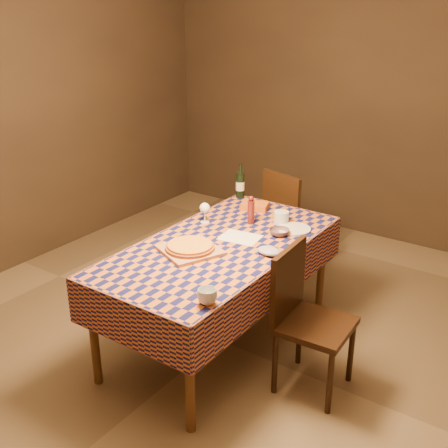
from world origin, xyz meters
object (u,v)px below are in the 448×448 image
Objects in this scene: white_plate at (294,229)px; chair_right at (304,312)px; cutting_board at (190,250)px; wine_bottle at (240,185)px; bowl at (279,232)px; chair_far at (289,216)px; pizza at (190,246)px; dining_table at (220,254)px.

chair_right is at bearing -55.74° from white_plate.
white_plate is at bearing 61.79° from cutting_board.
cutting_board is at bearing -73.71° from wine_bottle.
bowl is 0.15× the size of chair_far.
bowl is 0.15m from white_plate.
wine_bottle is 0.60m from chair_far.
bowl reaches higher than white_plate.
pizza reaches higher than cutting_board.
cutting_board is at bearing -118.21° from white_plate.
cutting_board is (-0.09, -0.21, 0.09)m from dining_table.
pizza reaches higher than white_plate.
bowl is 0.15× the size of chair_right.
pizza reaches higher than dining_table.
cutting_board is at bearing 180.00° from pizza.
pizza is at bearing -118.21° from white_plate.
wine_bottle is (-0.66, 0.50, 0.08)m from bowl.
white_plate is 0.94m from chair_far.
chair_right is (0.78, 0.13, -0.28)m from pizza.
chair_far reaches higher than dining_table.
wine_bottle is 0.30× the size of chair_right.
cutting_board is 0.37× the size of chair_far.
chair_far is at bearing 119.90° from white_plate.
dining_table is 0.71m from chair_right.
wine_bottle reaches higher than cutting_board.
dining_table is at bearing -120.02° from white_plate.
chair_right reaches higher than pizza.
bowl is 0.83m from wine_bottle.
bowl is (0.25, 0.36, 0.10)m from dining_table.
chair_far is at bearing 97.12° from dining_table.
pizza reaches higher than bowl.
chair_far is at bearing 92.69° from pizza.
wine_bottle is at bearing 152.58° from white_plate.
wine_bottle is at bearing 106.29° from cutting_board.
bowl is 0.58× the size of white_plate.
dining_table is 1.98× the size of chair_right.
dining_table is at bearing 173.37° from chair_right.
bowl is at bearing -37.41° from wine_bottle.
pizza is at bearing -87.31° from chair_far.
chair_right is at bearing -45.39° from bowl.
cutting_board is 1.52m from chair_far.
bowl is at bearing 59.00° from cutting_board.
white_plate is (0.70, -0.36, -0.10)m from wine_bottle.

